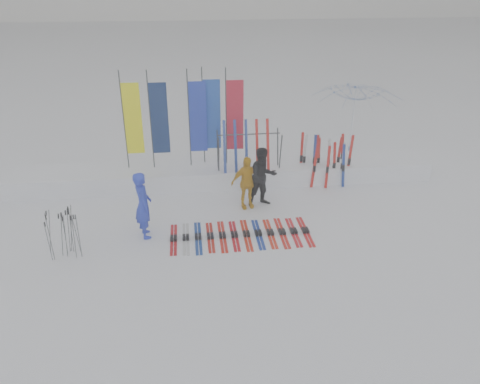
{
  "coord_description": "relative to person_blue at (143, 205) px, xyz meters",
  "views": [
    {
      "loc": [
        -1.15,
        -9.94,
        6.56
      ],
      "look_at": [
        0.2,
        1.6,
        1.0
      ],
      "focal_mm": 35.0,
      "sensor_mm": 36.0,
      "label": 1
    }
  ],
  "objects": [
    {
      "name": "ski_rack",
      "position": [
        3.21,
        2.94,
        0.45
      ],
      "size": [
        2.04,
        0.8,
        1.23
      ],
      "color": "#383A3F",
      "rests_on": "ground"
    },
    {
      "name": "pole_cluster",
      "position": [
        -1.89,
        -0.73,
        -0.33
      ],
      "size": [
        0.86,
        0.69,
        1.25
      ],
      "color": "#595B60",
      "rests_on": "ground"
    },
    {
      "name": "ski_row",
      "position": [
        2.54,
        -0.32,
        -0.89
      ],
      "size": [
        3.78,
        1.69,
        0.07
      ],
      "color": "#AC0D13",
      "rests_on": "ground"
    },
    {
      "name": "upright_skis",
      "position": [
        5.8,
        2.95,
        -0.15
      ],
      "size": [
        1.61,
        1.09,
        1.7
      ],
      "color": "red",
      "rests_on": "ground"
    },
    {
      "name": "tent_canopy",
      "position": [
        7.38,
        4.89,
        0.53
      ],
      "size": [
        3.46,
        3.52,
        2.91
      ],
      "primitive_type": "imported",
      "rotation": [
        0.0,
        0.0,
        0.09
      ],
      "color": "white",
      "rests_on": "ground"
    },
    {
      "name": "feather_flags",
      "position": [
        1.26,
        3.5,
        1.32
      ],
      "size": [
        3.84,
        0.28,
        3.2
      ],
      "color": "#383A3F",
      "rests_on": "ground"
    },
    {
      "name": "person_blue",
      "position": [
        0.0,
        0.0,
        0.0
      ],
      "size": [
        0.59,
        0.76,
        1.86
      ],
      "primitive_type": "imported",
      "rotation": [
        0.0,
        0.0,
        1.81
      ],
      "color": "#2234C6",
      "rests_on": "ground"
    },
    {
      "name": "person_yellow",
      "position": [
        2.93,
        1.36,
        -0.12
      ],
      "size": [
        1.01,
        0.59,
        1.62
      ],
      "primitive_type": "imported",
      "rotation": [
        0.0,
        0.0,
        0.22
      ],
      "color": "#D79B0E",
      "rests_on": "ground"
    },
    {
      "name": "person_black",
      "position": [
        3.43,
        1.44,
        -0.01
      ],
      "size": [
        1.05,
        0.92,
        1.84
      ],
      "primitive_type": "imported",
      "rotation": [
        0.0,
        0.0,
        0.28
      ],
      "color": "black",
      "rests_on": "ground"
    },
    {
      "name": "ground",
      "position": [
        2.42,
        -1.26,
        -0.93
      ],
      "size": [
        120.0,
        120.0,
        0.0
      ],
      "primitive_type": "plane",
      "color": "white",
      "rests_on": "ground"
    },
    {
      "name": "snow_bank",
      "position": [
        2.42,
        3.34,
        -0.63
      ],
      "size": [
        14.0,
        1.6,
        0.6
      ],
      "primitive_type": "cube",
      "color": "white",
      "rests_on": "ground"
    }
  ]
}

